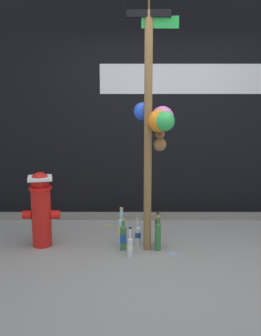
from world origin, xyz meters
The scene contains 13 objects.
ground_plane centered at (0.00, 0.00, 0.00)m, with size 14.00×14.00×0.00m, color gray.
building_wall centered at (0.00, 1.85, 1.97)m, with size 10.00×0.21×3.94m.
curb_strip centered at (0.00, 1.45, 0.04)m, with size 8.00×0.12×0.08m, color slate.
memorial_post centered at (-0.09, 0.35, 1.60)m, with size 0.52×0.48×2.79m.
fire_hydrant centered at (-1.32, 0.49, 0.44)m, with size 0.41×0.31×0.84m.
bottle_0 centered at (-0.04, 0.35, 0.17)m, with size 0.07×0.07×0.39m.
bottle_1 centered at (-0.03, 0.48, 0.17)m, with size 0.06×0.06×0.40m.
bottle_2 centered at (-0.25, 0.52, 0.12)m, with size 0.06×0.06×0.31m.
bottle_3 centered at (-0.41, 0.36, 0.15)m, with size 0.07×0.07×0.35m.
bottle_4 centered at (-0.34, 0.18, 0.11)m, with size 0.06×0.06×0.32m.
bottle_5 centered at (-0.44, 0.52, 0.17)m, with size 0.08×0.08×0.43m.
litter_0 centered at (0.11, 0.24, 0.00)m, with size 0.12×0.09×0.01m, color #8C99B2.
litter_1 centered at (-0.62, 1.18, 0.00)m, with size 0.10×0.08×0.01m, color tan.
Camera 1 is at (-0.34, -4.03, 1.76)m, focal length 45.46 mm.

